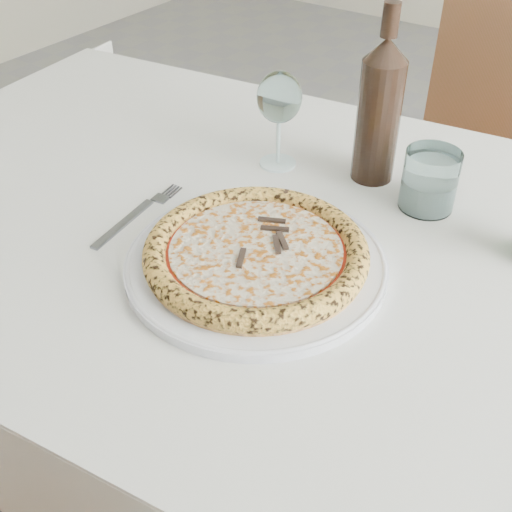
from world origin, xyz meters
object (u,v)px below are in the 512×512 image
object	(u,v)px
plate	(256,262)
chair_far	(477,164)
dining_table	(292,275)
wine_glass	(279,100)
pizza	(256,252)
tumbler	(429,184)
wine_bottle	(379,109)

from	to	relation	value
plate	chair_far	bearing A→B (deg)	86.33
dining_table	plate	world-z (taller)	plate
wine_glass	pizza	bearing A→B (deg)	-62.99
pizza	tumbler	xyz separation A→B (m)	(0.13, 0.28, 0.01)
chair_far	pizza	world-z (taller)	chair_far
wine_bottle	dining_table	bearing A→B (deg)	-95.49
wine_glass	tumbler	size ratio (longest dim) A/B	1.75
dining_table	pizza	world-z (taller)	pizza
chair_far	wine_glass	world-z (taller)	chair_far
tumbler	pizza	bearing A→B (deg)	-115.35
wine_glass	chair_far	bearing A→B (deg)	72.95
plate	pizza	size ratio (longest dim) A/B	1.17
wine_bottle	tumbler	bearing A→B (deg)	-17.55
chair_far	plate	xyz separation A→B (m)	(-0.06, -0.87, 0.23)
plate	dining_table	bearing A→B (deg)	90.00
wine_glass	wine_bottle	xyz separation A→B (m)	(0.15, 0.05, 0.00)
dining_table	plate	size ratio (longest dim) A/B	4.60
dining_table	wine_glass	distance (m)	0.29
dining_table	plate	bearing A→B (deg)	-90.00
tumbler	wine_bottle	xyz separation A→B (m)	(-0.11, 0.04, 0.08)
chair_far	dining_table	bearing A→B (deg)	-94.15
chair_far	wine_bottle	size ratio (longest dim) A/B	3.27
wine_glass	wine_bottle	bearing A→B (deg)	19.38
dining_table	tumbler	bearing A→B (deg)	53.43
chair_far	wine_glass	xyz separation A→B (m)	(-0.19, -0.61, 0.34)
pizza	plate	bearing A→B (deg)	-32.01
dining_table	plate	distance (m)	0.13
tumbler	dining_table	bearing A→B (deg)	-126.57
chair_far	pizza	bearing A→B (deg)	-93.67
dining_table	wine_bottle	xyz separation A→B (m)	(0.02, 0.21, 0.20)
dining_table	wine_glass	size ratio (longest dim) A/B	9.98
wine_bottle	pizza	bearing A→B (deg)	-93.73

